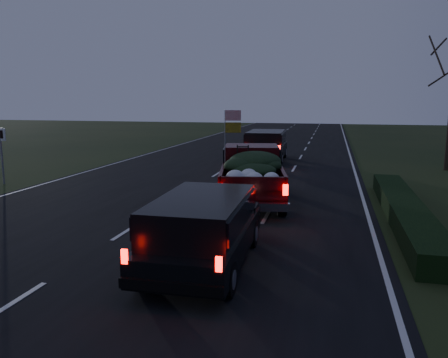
% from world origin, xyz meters
% --- Properties ---
extents(ground, '(120.00, 120.00, 0.00)m').
position_xyz_m(ground, '(0.00, 0.00, 0.00)').
color(ground, black).
rests_on(ground, ground).
extents(road_asphalt, '(14.00, 120.00, 0.02)m').
position_xyz_m(road_asphalt, '(0.00, 0.00, 0.01)').
color(road_asphalt, black).
rests_on(road_asphalt, ground).
extents(hedge_row, '(1.00, 10.00, 0.60)m').
position_xyz_m(hedge_row, '(7.80, 3.00, 0.30)').
color(hedge_row, black).
rests_on(hedge_row, ground).
extents(route_sign, '(0.55, 0.08, 2.50)m').
position_xyz_m(route_sign, '(-8.50, 5.00, 1.66)').
color(route_sign, gray).
rests_on(route_sign, ground).
extents(pickup_truck, '(3.16, 5.93, 2.96)m').
position_xyz_m(pickup_truck, '(2.73, 4.41, 1.11)').
color(pickup_truck, '#35070B').
rests_on(pickup_truck, ground).
extents(lead_suv, '(2.39, 5.30, 1.50)m').
position_xyz_m(lead_suv, '(1.68, 15.05, 1.13)').
color(lead_suv, black).
rests_on(lead_suv, ground).
extents(rear_suv, '(2.19, 4.60, 1.31)m').
position_xyz_m(rear_suv, '(2.86, -2.25, 0.99)').
color(rear_suv, black).
rests_on(rear_suv, ground).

